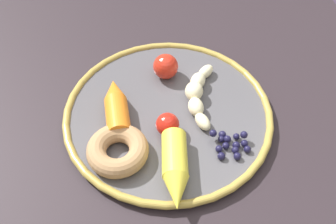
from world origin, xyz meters
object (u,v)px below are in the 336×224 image
object	(u,v)px
tomato_mid	(165,125)
donut	(118,150)
dining_table	(162,138)
banana	(198,94)
plate	(168,113)
carrot_orange	(116,105)
carrot_yellow	(176,169)
tomato_near	(166,67)
blueberry_pile	(231,144)

from	to	relation	value
tomato_mid	donut	bearing A→B (deg)	112.22
donut	tomato_mid	bearing A→B (deg)	-67.78
dining_table	banana	distance (m)	0.13
plate	carrot_orange	distance (m)	0.09
carrot_yellow	banana	bearing A→B (deg)	-25.17
carrot_orange	donut	world-z (taller)	carrot_orange
dining_table	tomato_near	xyz separation A→B (m)	(0.06, -0.02, 0.12)
carrot_orange	dining_table	bearing A→B (deg)	-81.88
dining_table	donut	size ratio (longest dim) A/B	11.05
banana	carrot_orange	size ratio (longest dim) A/B	1.31
blueberry_pile	carrot_yellow	bearing A→B (deg)	111.21
carrot_yellow	tomato_near	bearing A→B (deg)	-6.23
banana	carrot_yellow	world-z (taller)	carrot_yellow
banana	dining_table	bearing A→B (deg)	85.97
carrot_yellow	tomato_near	size ratio (longest dim) A/B	2.82
plate	tomato_near	size ratio (longest dim) A/B	7.77
tomato_mid	banana	bearing A→B (deg)	-48.42
banana	tomato_near	size ratio (longest dim) A/B	3.31
carrot_orange	tomato_mid	size ratio (longest dim) A/B	3.05
banana	donut	size ratio (longest dim) A/B	1.59
blueberry_pile	tomato_near	bearing A→B (deg)	22.56
dining_table	blueberry_pile	size ratio (longest dim) A/B	17.93
tomato_near	banana	bearing A→B (deg)	-145.93
carrot_yellow	dining_table	bearing A→B (deg)	-1.23
banana	carrot_orange	bearing A→B (deg)	92.59
dining_table	tomato_near	bearing A→B (deg)	-17.78
tomato_near	tomato_mid	world-z (taller)	tomato_near
banana	carrot_yellow	bearing A→B (deg)	154.83
plate	tomato_near	xyz separation A→B (m)	(0.08, -0.01, 0.02)
dining_table	tomato_mid	size ratio (longest dim) A/B	27.79
donut	blueberry_pile	distance (m)	0.17
carrot_yellow	tomato_mid	bearing A→B (deg)	0.63
blueberry_pile	tomato_near	size ratio (longest dim) A/B	1.29
donut	tomato_near	size ratio (longest dim) A/B	2.09
dining_table	tomato_near	world-z (taller)	tomato_near
banana	carrot_yellow	distance (m)	0.15
plate	carrot_yellow	bearing A→B (deg)	174.72
plate	carrot_orange	size ratio (longest dim) A/B	3.06
tomato_near	tomato_mid	distance (m)	0.12
dining_table	carrot_yellow	xyz separation A→B (m)	(-0.14, 0.00, 0.12)
banana	tomato_mid	world-z (taller)	tomato_mid
carrot_yellow	tomato_near	world-z (taller)	tomato_near
carrot_orange	donut	bearing A→B (deg)	175.94
carrot_yellow	blueberry_pile	size ratio (longest dim) A/B	2.19
banana	carrot_orange	distance (m)	0.14
carrot_orange	tomato_mid	xyz separation A→B (m)	(-0.05, -0.07, -0.00)
dining_table	carrot_yellow	bearing A→B (deg)	178.77
carrot_yellow	blueberry_pile	world-z (taller)	carrot_yellow
carrot_orange	carrot_yellow	world-z (taller)	same
donut	tomato_mid	size ratio (longest dim) A/B	2.52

